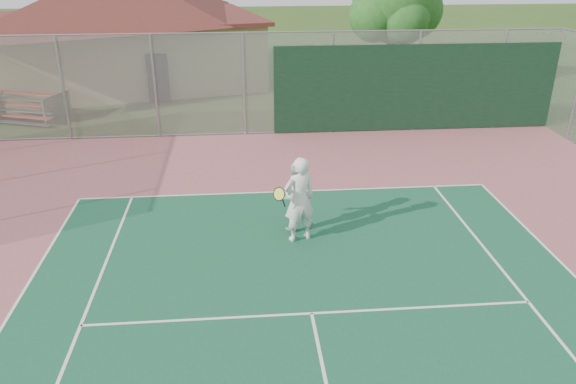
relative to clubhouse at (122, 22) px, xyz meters
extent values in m
cylinder|color=gray|center=(-0.53, -8.46, -1.08)|extent=(0.08, 0.08, 3.50)
cylinder|color=gray|center=(2.47, -8.46, -1.08)|extent=(0.08, 0.08, 3.50)
cylinder|color=gray|center=(5.47, -8.46, -1.08)|extent=(0.08, 0.08, 3.50)
cylinder|color=gray|center=(8.47, -8.46, -1.08)|extent=(0.08, 0.08, 3.50)
cylinder|color=gray|center=(11.47, -8.46, -1.08)|extent=(0.08, 0.08, 3.50)
cylinder|color=gray|center=(14.47, -8.46, -1.08)|extent=(0.08, 0.08, 3.50)
cylinder|color=gray|center=(16.47, -8.46, -1.08)|extent=(0.08, 0.08, 3.50)
cylinder|color=gray|center=(6.47, -8.46, 0.67)|extent=(20.00, 0.05, 0.05)
cylinder|color=gray|center=(6.47, -8.46, -2.78)|extent=(20.00, 0.05, 0.05)
cube|color=#999EA0|center=(6.47, -8.46, -1.08)|extent=(20.00, 0.02, 3.50)
cube|color=black|center=(11.47, -8.51, -1.28)|extent=(10.00, 0.04, 3.00)
cube|color=tan|center=(0.00, 0.00, -1.37)|extent=(13.23, 10.30, 2.94)
cube|color=brown|center=(0.00, 0.00, 0.15)|extent=(13.82, 10.89, 0.18)
cube|color=black|center=(1.96, -3.95, -1.81)|extent=(0.88, 0.06, 2.06)
cube|color=#A73926|center=(-2.85, -6.53, -2.52)|extent=(2.59, 1.16, 0.04)
cube|color=#B2B5BA|center=(-2.85, -6.75, -2.70)|extent=(2.58, 1.13, 0.04)
cube|color=#A73926|center=(-2.85, -6.04, -2.21)|extent=(2.59, 1.16, 0.04)
cube|color=#B2B5BA|center=(-2.85, -6.26, -2.39)|extent=(2.58, 1.13, 0.04)
cube|color=#A73926|center=(-2.85, -5.55, -1.90)|extent=(2.59, 1.16, 0.04)
cube|color=#B2B5BA|center=(-2.85, -5.77, -2.08)|extent=(2.58, 1.13, 0.04)
cube|color=#B2B5BA|center=(-1.61, -6.04, -2.35)|extent=(0.61, 1.52, 0.98)
cylinder|color=#3A2615|center=(11.92, -3.14, -1.29)|extent=(0.40, 0.40, 3.09)
sphere|color=#1E5219|center=(11.92, -3.14, 1.14)|extent=(3.53, 3.53, 3.53)
sphere|color=#1E5219|center=(12.91, -2.81, 0.70)|extent=(2.43, 2.43, 2.43)
sphere|color=#1E5219|center=(11.04, -3.58, 0.59)|extent=(2.21, 2.21, 2.21)
sphere|color=#1E5219|center=(12.14, -4.13, 0.48)|extent=(1.99, 1.99, 1.99)
sphere|color=#1E5219|center=(11.59, -2.26, 0.92)|extent=(2.21, 2.21, 2.21)
imported|color=silver|center=(6.54, -16.24, -1.84)|extent=(0.83, 0.68, 1.98)
imported|color=#B4B8BA|center=(6.49, -15.71, -2.01)|extent=(0.96, 0.85, 1.65)
camera|label=1|loc=(5.31, -27.42, 3.38)|focal=35.00mm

